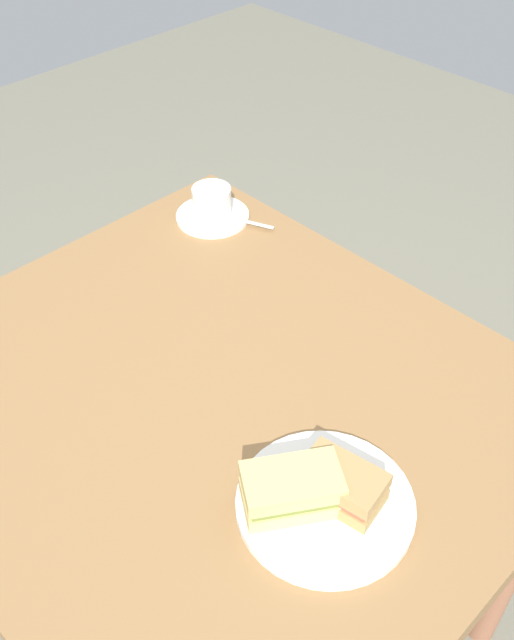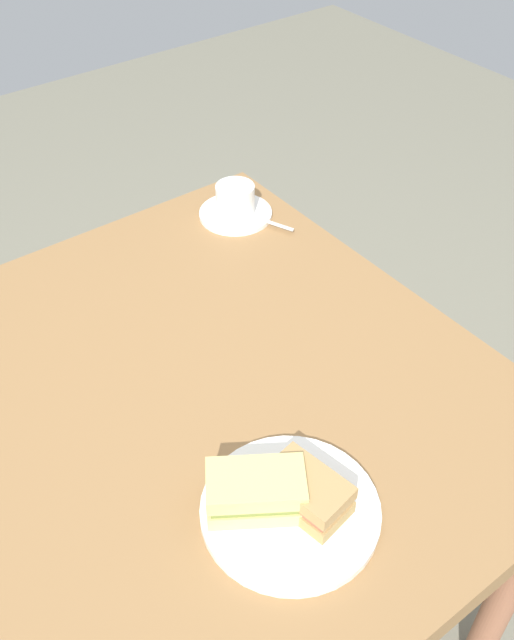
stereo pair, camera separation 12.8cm
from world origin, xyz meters
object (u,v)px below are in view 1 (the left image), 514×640
(sandwich_front, at_px, (342,484))
(sandwich_back, at_px, (292,489))
(dining_table, at_px, (216,428))
(coffee_cup, at_px, (212,200))
(coffee_saucer, at_px, (213,216))
(spoon, at_px, (245,221))
(sandwich_plate, at_px, (325,504))

(sandwich_front, relative_size, sandwich_back, 0.81)
(dining_table, height_order, sandwich_front, sandwich_front)
(coffee_cup, bearing_deg, sandwich_back, 146.68)
(coffee_saucer, xyz_separation_m, spoon, (-0.07, -0.03, 0.01))
(sandwich_front, bearing_deg, coffee_cup, -27.93)
(sandwich_plate, height_order, spoon, spoon)
(dining_table, height_order, sandwich_back, sandwich_back)
(coffee_saucer, bearing_deg, coffee_cup, -25.10)
(sandwich_back, height_order, spoon, sandwich_back)
(sandwich_plate, distance_m, spoon, 0.71)
(sandwich_front, height_order, spoon, sandwich_front)
(sandwich_back, relative_size, spoon, 1.66)
(sandwich_back, relative_size, coffee_cup, 1.45)
(sandwich_front, xyz_separation_m, coffee_cup, (0.67, -0.35, 0.00))
(spoon, bearing_deg, sandwich_back, 141.45)
(sandwich_plate, distance_m, coffee_saucer, 0.76)
(dining_table, relative_size, sandwich_front, 8.10)
(dining_table, bearing_deg, sandwich_front, 177.11)
(sandwich_plate, xyz_separation_m, spoon, (0.59, -0.41, 0.01))
(coffee_cup, bearing_deg, sandwich_front, 152.07)
(coffee_saucer, height_order, coffee_cup, coffee_cup)
(sandwich_plate, relative_size, sandwich_back, 1.63)
(sandwich_back, bearing_deg, sandwich_plate, -132.81)
(sandwich_front, xyz_separation_m, spoon, (0.59, -0.38, -0.03))
(sandwich_plate, height_order, coffee_cup, coffee_cup)
(sandwich_front, distance_m, coffee_saucer, 0.75)
(spoon, bearing_deg, coffee_cup, 22.02)
(sandwich_plate, bearing_deg, spoon, -34.64)
(sandwich_front, xyz_separation_m, coffee_saucer, (0.67, -0.35, -0.04))
(sandwich_front, height_order, coffee_cup, coffee_cup)
(dining_table, xyz_separation_m, coffee_saucer, (0.38, -0.34, 0.10))
(dining_table, relative_size, sandwich_back, 6.60)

